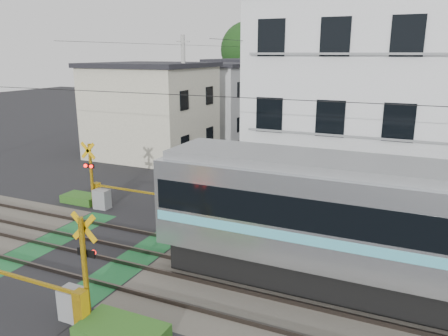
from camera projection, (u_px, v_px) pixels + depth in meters
The scene contains 11 objects.
ground at pixel (93, 249), 15.90m from camera, with size 120.00×120.00×0.00m, color black.
track_bed at pixel (92, 248), 15.89m from camera, with size 120.00×120.00×0.14m.
crossing_signal_near at pixel (74, 297), 11.47m from camera, with size 4.74×0.65×3.09m.
crossing_signal_far at pixel (101, 193), 19.96m from camera, with size 4.74×0.65×3.09m.
apartment_block at pixel (376, 105), 19.67m from camera, with size 10.20×8.36×9.30m.
houses_row at pixel (295, 97), 37.79m from camera, with size 22.07×31.35×6.80m.
tree_hill at pixel (343, 61), 57.25m from camera, with size 40.00×13.83×11.76m.
catenary at pixel (248, 169), 12.59m from camera, with size 60.00×5.04×7.00m.
utility_poles at pixel (270, 89), 35.53m from camera, with size 7.90×42.00×8.00m.
pedestrian at pixel (325, 112), 46.35m from camera, with size 0.62×0.41×1.69m, color black.
weed_patches at pixel (130, 255), 15.07m from camera, with size 10.25×8.80×0.40m.
Camera 1 is at (10.40, -11.32, 6.93)m, focal length 35.00 mm.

